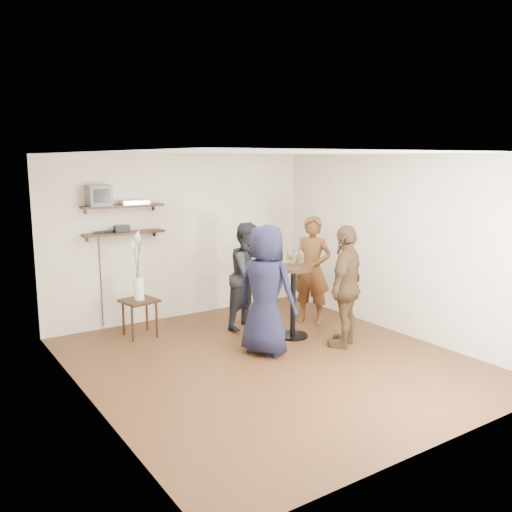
# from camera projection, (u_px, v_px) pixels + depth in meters

# --- Properties ---
(room) EXTENTS (4.58, 5.08, 2.68)m
(room) POSITION_uv_depth(u_px,v_px,m) (271.00, 261.00, 6.64)
(room) COLOR #442215
(room) RESTS_ON ground
(shelf_upper) EXTENTS (1.20, 0.25, 0.04)m
(shelf_upper) POSITION_uv_depth(u_px,v_px,m) (123.00, 206.00, 7.95)
(shelf_upper) COLOR black
(shelf_upper) RESTS_ON room
(shelf_lower) EXTENTS (1.20, 0.25, 0.04)m
(shelf_lower) POSITION_uv_depth(u_px,v_px,m) (124.00, 233.00, 8.02)
(shelf_lower) COLOR black
(shelf_lower) RESTS_ON room
(crt_monitor) EXTENTS (0.32, 0.30, 0.30)m
(crt_monitor) POSITION_uv_depth(u_px,v_px,m) (98.00, 195.00, 7.72)
(crt_monitor) COLOR #59595B
(crt_monitor) RESTS_ON shelf_upper
(dvd_deck) EXTENTS (0.40, 0.24, 0.06)m
(dvd_deck) POSITION_uv_depth(u_px,v_px,m) (134.00, 202.00, 8.03)
(dvd_deck) COLOR silver
(dvd_deck) RESTS_ON shelf_upper
(radio) EXTENTS (0.22, 0.10, 0.10)m
(radio) POSITION_uv_depth(u_px,v_px,m) (122.00, 229.00, 7.99)
(radio) COLOR black
(radio) RESTS_ON shelf_lower
(power_strip) EXTENTS (0.30, 0.05, 0.03)m
(power_strip) POSITION_uv_depth(u_px,v_px,m) (104.00, 232.00, 7.90)
(power_strip) COLOR black
(power_strip) RESTS_ON shelf_lower
(side_table) EXTENTS (0.53, 0.53, 0.54)m
(side_table) POSITION_uv_depth(u_px,v_px,m) (139.00, 306.00, 7.77)
(side_table) COLOR black
(side_table) RESTS_ON room
(vase_lilies) EXTENTS (0.20, 0.20, 1.03)m
(vase_lilies) POSITION_uv_depth(u_px,v_px,m) (138.00, 277.00, 7.70)
(vase_lilies) COLOR white
(vase_lilies) RESTS_ON side_table
(drinks_table) EXTENTS (0.57, 0.57, 1.04)m
(drinks_table) POSITION_uv_depth(u_px,v_px,m) (293.00, 292.00, 7.71)
(drinks_table) COLOR black
(drinks_table) RESTS_ON room
(wine_glass_fl) EXTENTS (0.07, 0.07, 0.20)m
(wine_glass_fl) POSITION_uv_depth(u_px,v_px,m) (292.00, 257.00, 7.55)
(wine_glass_fl) COLOR silver
(wine_glass_fl) RESTS_ON drinks_table
(wine_glass_fr) EXTENTS (0.07, 0.07, 0.22)m
(wine_glass_fr) POSITION_uv_depth(u_px,v_px,m) (300.00, 256.00, 7.62)
(wine_glass_fr) COLOR silver
(wine_glass_fr) RESTS_ON drinks_table
(wine_glass_bl) EXTENTS (0.07, 0.07, 0.21)m
(wine_glass_bl) POSITION_uv_depth(u_px,v_px,m) (289.00, 256.00, 7.66)
(wine_glass_bl) COLOR silver
(wine_glass_bl) RESTS_ON drinks_table
(wine_glass_br) EXTENTS (0.07, 0.07, 0.21)m
(wine_glass_br) POSITION_uv_depth(u_px,v_px,m) (295.00, 256.00, 7.64)
(wine_glass_br) COLOR silver
(wine_glass_br) RESTS_ON drinks_table
(person_plaid) EXTENTS (0.66, 0.73, 1.68)m
(person_plaid) POSITION_uv_depth(u_px,v_px,m) (312.00, 270.00, 8.36)
(person_plaid) COLOR maroon
(person_plaid) RESTS_ON room
(person_dark) EXTENTS (0.95, 0.84, 1.61)m
(person_dark) POSITION_uv_depth(u_px,v_px,m) (249.00, 276.00, 8.13)
(person_dark) COLOR black
(person_dark) RESTS_ON room
(person_navy) EXTENTS (0.85, 0.99, 1.71)m
(person_navy) POSITION_uv_depth(u_px,v_px,m) (266.00, 290.00, 7.02)
(person_navy) COLOR black
(person_navy) RESTS_ON room
(person_brown) EXTENTS (1.05, 0.83, 1.67)m
(person_brown) POSITION_uv_depth(u_px,v_px,m) (346.00, 286.00, 7.33)
(person_brown) COLOR #4A3520
(person_brown) RESTS_ON room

